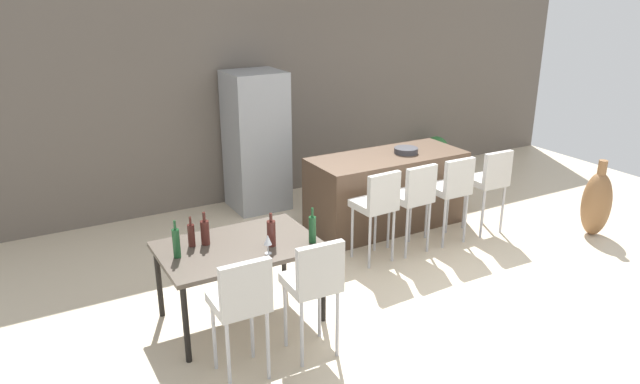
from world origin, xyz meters
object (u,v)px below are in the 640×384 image
fruit_bowl (406,150)px  wine_bottle_inner (176,243)px  refrigerator (256,141)px  dining_chair_near (241,300)px  bar_chair_far (490,178)px  wine_bottle_corner (271,233)px  dining_chair_far (314,280)px  potted_plant (436,152)px  bar_chair_left (377,202)px  wine_glass_far (268,240)px  wine_bottle_middle (191,235)px  dining_table (239,251)px  bar_chair_middle (414,194)px  wine_bottle_right (205,232)px  bar_chair_right (452,186)px  floor_vase (596,203)px  kitchen_island (386,191)px  wine_bottle_left (312,229)px

fruit_bowl → wine_bottle_inner: bearing=-161.3°
refrigerator → dining_chair_near: bearing=-115.4°
bar_chair_far → wine_bottle_corner: 3.16m
dining_chair_far → refrigerator: refrigerator is taller
dining_chair_far → potted_plant: bearing=39.5°
bar_chair_left → wine_glass_far: bar_chair_left is taller
dining_chair_near → fruit_bowl: 3.57m
bar_chair_left → wine_glass_far: (-1.57, -0.65, 0.17)m
wine_bottle_corner → wine_bottle_middle: size_ratio=1.11×
dining_table → dining_chair_near: bearing=-110.7°
bar_chair_middle → wine_bottle_right: 2.48m
bar_chair_right → dining_table: bar_chair_right is taller
wine_bottle_right → floor_vase: wine_bottle_right is taller
bar_chair_left → wine_bottle_middle: bar_chair_left is taller
bar_chair_middle → wine_bottle_right: (-2.47, -0.20, 0.16)m
dining_chair_near → wine_bottle_right: (0.07, 0.98, 0.16)m
dining_chair_near → wine_bottle_inner: wine_bottle_inner is taller
wine_bottle_middle → refrigerator: size_ratio=0.15×
wine_bottle_inner → potted_plant: wine_bottle_inner is taller
bar_chair_far → wine_bottle_corner: (-3.12, -0.51, 0.16)m
wine_bottle_corner → fruit_bowl: bearing=27.6°
bar_chair_middle → wine_bottle_corner: bearing=-165.4°
bar_chair_middle → kitchen_island: bearing=75.6°
bar_chair_right → bar_chair_far: same height
wine_bottle_middle → refrigerator: refrigerator is taller
bar_chair_left → wine_bottle_left: wine_bottle_left is taller
bar_chair_middle → dining_chair_near: same height
bar_chair_middle → refrigerator: (-0.93, 2.19, 0.22)m
wine_glass_far → refrigerator: bearing=68.2°
refrigerator → floor_vase: size_ratio=1.95×
bar_chair_middle → potted_plant: size_ratio=1.78×
kitchen_island → bar_chair_far: size_ratio=1.86×
dining_chair_far → floor_vase: dining_chair_far is taller
kitchen_island → floor_vase: size_ratio=2.07×
dining_chair_far → wine_bottle_left: wine_bottle_left is taller
wine_bottle_left → refrigerator: refrigerator is taller
bar_chair_left → bar_chair_middle: size_ratio=1.00×
dining_table → floor_vase: (4.46, -0.33, -0.27)m
bar_chair_right → refrigerator: 2.65m
bar_chair_middle → wine_bottle_corner: size_ratio=3.43×
wine_bottle_inner → fruit_bowl: wine_bottle_inner is taller
wine_bottle_right → refrigerator: 2.84m
bar_chair_far → floor_vase: 1.33m
dining_chair_near → wine_glass_far: 0.73m
bar_chair_left → wine_bottle_corner: size_ratio=3.43×
floor_vase → bar_chair_right: bearing=157.6°
dining_chair_far → floor_vase: bearing=6.7°
wine_bottle_corner → wine_bottle_inner: bearing=167.1°
bar_chair_middle → wine_bottle_inner: 2.79m
wine_bottle_inner → bar_chair_middle: bearing=6.9°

